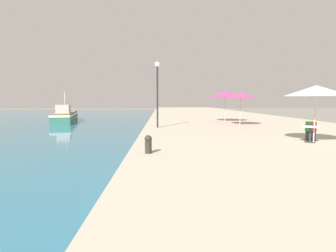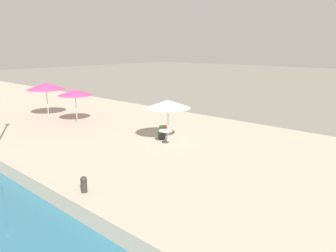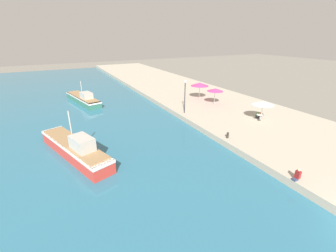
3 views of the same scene
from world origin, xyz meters
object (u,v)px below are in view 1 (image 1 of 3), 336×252
at_px(cafe_chair_left, 309,133).
at_px(mooring_bollard, 148,144).
at_px(cafe_table, 310,131).
at_px(cafe_chair_right, 312,134).
at_px(cafe_umbrella_striped, 225,94).
at_px(fishing_boat_mid, 65,116).
at_px(cafe_umbrella_white, 241,95).
at_px(cafe_umbrella_pink, 316,91).
at_px(lamppost, 157,83).

bearing_deg(cafe_chair_left, mooring_bollard, -131.01).
bearing_deg(cafe_table, cafe_chair_right, 55.38).
relative_size(cafe_umbrella_striped, mooring_bollard, 4.60).
relative_size(fishing_boat_mid, cafe_umbrella_white, 4.23).
xyz_separation_m(cafe_umbrella_pink, cafe_chair_left, (0.24, 0.75, -1.99)).
relative_size(fishing_boat_mid, mooring_bollard, 16.26).
xyz_separation_m(cafe_umbrella_white, cafe_table, (0.65, -8.34, -1.76)).
xyz_separation_m(cafe_table, cafe_chair_left, (0.34, 0.64, -0.21)).
relative_size(fishing_boat_mid, cafe_chair_right, 11.68).
xyz_separation_m(fishing_boat_mid, cafe_table, (18.49, -21.02, 0.47)).
relative_size(cafe_table, mooring_bollard, 1.22).
distance_m(cafe_umbrella_pink, cafe_umbrella_striped, 12.32).
xyz_separation_m(cafe_umbrella_striped, lamppost, (-6.08, -5.27, 0.62)).
xyz_separation_m(cafe_umbrella_white, cafe_chair_left, (0.99, -7.70, -1.97)).
bearing_deg(fishing_boat_mid, cafe_umbrella_white, -48.63).
distance_m(cafe_chair_left, lamppost, 10.00).
distance_m(cafe_table, lamppost, 10.13).
height_order(fishing_boat_mid, cafe_chair_left, fishing_boat_mid).
relative_size(fishing_boat_mid, cafe_table, 13.29).
bearing_deg(mooring_bollard, cafe_umbrella_pink, 16.60).
distance_m(cafe_table, mooring_bollard, 7.53).
relative_size(cafe_umbrella_pink, mooring_bollard, 4.04).
xyz_separation_m(cafe_umbrella_pink, lamppost, (-7.06, 7.01, 0.78)).
bearing_deg(mooring_bollard, fishing_boat_mid, 115.90).
xyz_separation_m(cafe_chair_left, cafe_chair_right, (0.07, -0.04, 0.00)).
bearing_deg(cafe_chair_left, cafe_umbrella_white, 125.09).
bearing_deg(lamppost, cafe_chair_right, -40.53).
relative_size(cafe_table, lamppost, 0.18).
bearing_deg(cafe_chair_left, cafe_table, -90.00).
bearing_deg(lamppost, cafe_chair_left, -40.61).
bearing_deg(cafe_umbrella_striped, mooring_bollard, -113.56).
height_order(cafe_table, mooring_bollard, cafe_table).
xyz_separation_m(cafe_chair_right, mooring_bollard, (-7.59, -2.87, 0.02)).
bearing_deg(cafe_umbrella_striped, cafe_chair_left, -83.98).
relative_size(cafe_umbrella_white, cafe_chair_left, 2.76).
bearing_deg(mooring_bollard, cafe_umbrella_white, 58.43).
bearing_deg(cafe_umbrella_white, cafe_chair_left, -82.67).
height_order(cafe_chair_left, mooring_bollard, cafe_chair_left).
distance_m(cafe_umbrella_striped, mooring_bollard, 15.90).
bearing_deg(fishing_boat_mid, mooring_bollard, -77.31).
bearing_deg(cafe_umbrella_striped, lamppost, -139.08).
xyz_separation_m(cafe_umbrella_pink, mooring_bollard, (-7.28, -2.17, -1.96)).
bearing_deg(cafe_umbrella_white, mooring_bollard, -121.57).
xyz_separation_m(cafe_umbrella_striped, cafe_chair_left, (1.22, -11.53, -2.14)).
height_order(cafe_table, cafe_chair_right, cafe_chair_right).
xyz_separation_m(cafe_table, lamppost, (-6.96, 6.90, 2.56)).
distance_m(fishing_boat_mid, cafe_umbrella_white, 22.00).
distance_m(cafe_umbrella_white, cafe_umbrella_striped, 3.84).
distance_m(cafe_umbrella_striped, lamppost, 8.07).
relative_size(cafe_chair_left, lamppost, 0.20).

